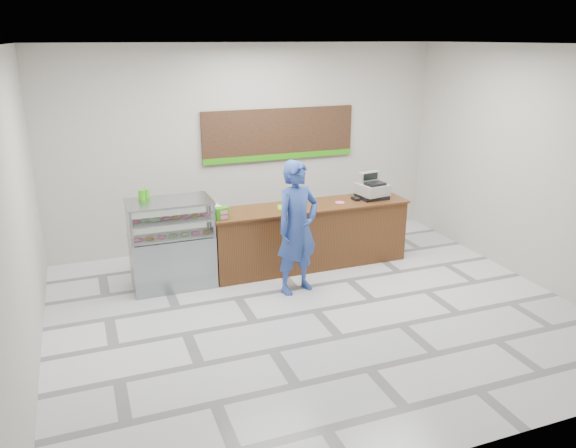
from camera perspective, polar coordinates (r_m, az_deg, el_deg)
name	(u,v)px	position (r m, az deg, el deg)	size (l,w,h in m)	color
floor	(316,311)	(7.82, 2.83, -8.79)	(7.00, 7.00, 0.00)	silver
back_wall	(249,147)	(9.95, -3.97, 7.82)	(7.00, 7.00, 0.00)	#BAB4AB
ceiling	(320,44)	(6.96, 3.31, 17.78)	(7.00, 7.00, 0.00)	silver
sales_counter	(309,235)	(9.13, 2.18, -1.16)	(3.26, 0.76, 1.03)	#5A2F18
display_case	(172,243)	(8.50, -11.74, -1.90)	(1.22, 0.72, 1.33)	gray
menu_board	(279,135)	(10.05, -0.88, 9.02)	(2.80, 0.06, 0.90)	black
cash_register	(372,189)	(9.44, 8.51, 3.57)	(0.51, 0.53, 0.42)	black
card_terminal	(356,199)	(9.31, 6.87, 2.57)	(0.09, 0.17, 0.04)	black
serving_tray	(289,207)	(8.81, 0.09, 1.71)	(0.40, 0.34, 0.02)	#63CE1F
napkin_box	(218,211)	(8.50, -7.14, 1.32)	(0.15, 0.15, 0.13)	white
straw_cup	(216,208)	(8.70, -7.32, 1.67)	(0.08, 0.08, 0.12)	silver
promo_box	(221,213)	(8.30, -6.81, 1.10)	(0.20, 0.13, 0.18)	#309810
donut_decal	(340,202)	(9.14, 5.29, 2.20)	(0.16, 0.16, 0.00)	pink
green_cup_left	(142,195)	(8.39, -14.62, 2.85)	(0.10, 0.10, 0.15)	#309810
green_cup_right	(146,194)	(8.48, -14.19, 3.00)	(0.09, 0.09, 0.14)	#309810
customer	(297,228)	(8.05, 0.95, -0.37)	(0.71, 0.47, 1.96)	#2A4594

